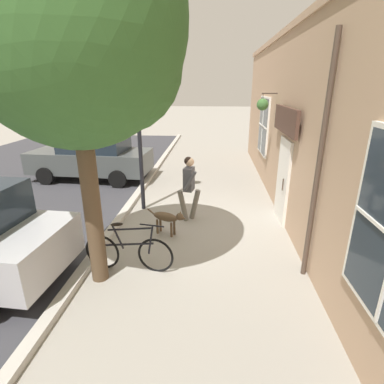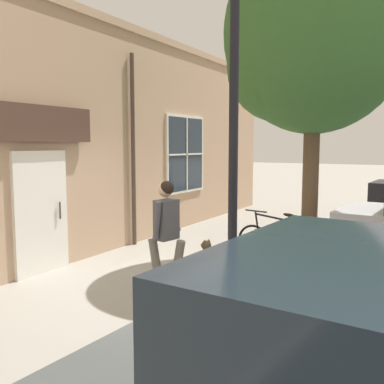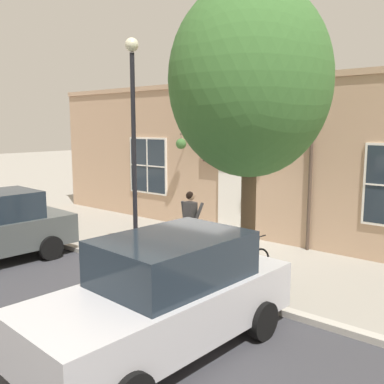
{
  "view_description": "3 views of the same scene",
  "coord_description": "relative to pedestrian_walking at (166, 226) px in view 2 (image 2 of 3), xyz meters",
  "views": [
    {
      "loc": [
        -0.39,
        6.79,
        3.33
      ],
      "look_at": [
        0.08,
        0.32,
        1.01
      ],
      "focal_mm": 28.0,
      "sensor_mm": 36.0,
      "label": 1
    },
    {
      "loc": [
        3.64,
        -5.55,
        2.2
      ],
      "look_at": [
        -0.11,
        0.95,
        1.37
      ],
      "focal_mm": 40.0,
      "sensor_mm": 36.0,
      "label": 2
    },
    {
      "loc": [
        8.66,
        6.66,
        3.36
      ],
      "look_at": [
        -0.28,
        -0.72,
        1.57
      ],
      "focal_mm": 40.0,
      "sensor_mm": 36.0,
      "label": 3
    }
  ],
  "objects": [
    {
      "name": "pedestrian_walking",
      "position": [
        0.0,
        0.0,
        0.0
      ],
      "size": [
        0.61,
        0.61,
        1.68
      ],
      "color": "#6B665B",
      "rests_on": "ground_plane"
    },
    {
      "name": "street_tree_by_curb",
      "position": [
        1.31,
        2.62,
        3.06
      ],
      "size": [
        3.28,
        2.96,
        6.0
      ],
      "color": "brown",
      "rests_on": "ground_plane"
    },
    {
      "name": "leaning_bicycle",
      "position": [
        0.95,
        2.33,
        -0.63
      ],
      "size": [
        1.74,
        0.22,
        0.99
      ],
      "color": "black",
      "rests_on": "ground_plane"
    },
    {
      "name": "dog_on_leash",
      "position": [
        0.43,
        0.88,
        -0.58
      ],
      "size": [
        0.99,
        0.48,
        0.64
      ],
      "color": "brown",
      "rests_on": "ground_plane"
    },
    {
      "name": "street_lamp",
      "position": [
        1.36,
        -0.64,
        2.46
      ],
      "size": [
        0.32,
        0.32,
        5.39
      ],
      "color": "black",
      "rests_on": "ground_plane"
    },
    {
      "name": "storefront_facade",
      "position": [
        -2.55,
        0.35,
        1.37
      ],
      "size": [
        0.95,
        18.0,
        4.75
      ],
      "color": "tan",
      "rests_on": "ground_plane"
    },
    {
      "name": "ground_plane",
      "position": [
        -0.21,
        0.37,
        -1.01
      ],
      "size": [
        90.0,
        90.0,
        0.0
      ],
      "primitive_type": "plane",
      "color": "gray"
    }
  ]
}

